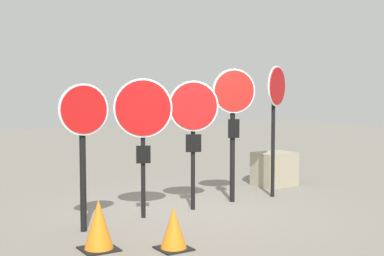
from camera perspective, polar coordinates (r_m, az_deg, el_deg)
name	(u,v)px	position (r m, az deg, el deg)	size (l,w,h in m)	color
ground_plane	(196,212)	(9.01, 0.45, -8.94)	(40.00, 40.00, 0.00)	gray
stop_sign_0	(83,131)	(7.70, -11.51, -0.34)	(0.73, 0.15, 2.12)	black
stop_sign_1	(143,119)	(8.38, -5.24, 0.97)	(0.86, 0.38, 2.21)	black
stop_sign_2	(193,118)	(8.92, 0.16, 1.03)	(0.79, 0.36, 2.19)	black
stop_sign_3	(233,111)	(9.58, 4.45, 1.83)	(0.76, 0.28, 2.41)	black
stop_sign_4	(276,102)	(10.15, 8.92, 2.75)	(0.69, 0.35, 2.48)	black
traffic_cone_0	(174,228)	(6.93, -1.97, -10.66)	(0.41, 0.41, 0.55)	black
traffic_cone_1	(99,225)	(6.99, -9.93, -10.16)	(0.45, 0.45, 0.65)	black
storage_crate	(274,169)	(11.48, 8.78, -4.34)	(0.81, 0.65, 0.71)	#9E937A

